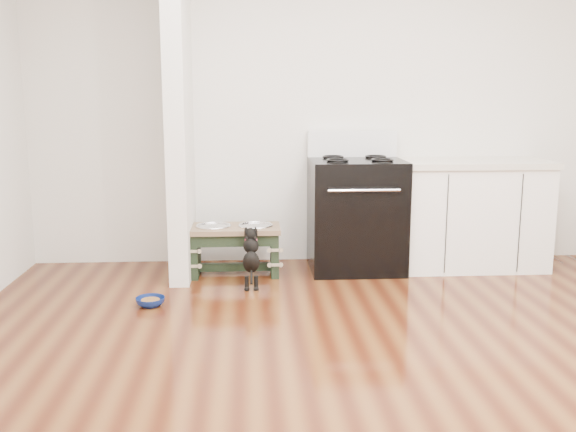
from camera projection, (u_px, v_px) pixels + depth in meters
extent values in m
plane|color=#3F180B|center=(375.00, 382.00, 3.28)|extent=(5.00, 5.00, 0.00)
plane|color=silver|center=(323.00, 106.00, 5.48)|extent=(5.00, 0.00, 5.00)
cube|color=silver|center=(179.00, 107.00, 5.02)|extent=(0.15, 0.80, 2.70)
cube|color=black|center=(356.00, 215.00, 5.32)|extent=(0.76, 0.65, 0.92)
cube|color=black|center=(362.00, 230.00, 5.03)|extent=(0.58, 0.02, 0.50)
cylinder|color=silver|center=(364.00, 190.00, 4.93)|extent=(0.56, 0.02, 0.02)
cube|color=white|center=(352.00, 144.00, 5.49)|extent=(0.76, 0.08, 0.22)
torus|color=black|center=(338.00, 160.00, 5.09)|extent=(0.18, 0.18, 0.02)
torus|color=black|center=(382.00, 160.00, 5.11)|extent=(0.18, 0.18, 0.02)
torus|color=black|center=(333.00, 157.00, 5.36)|extent=(0.18, 0.18, 0.02)
torus|color=black|center=(376.00, 157.00, 5.38)|extent=(0.18, 0.18, 0.02)
cube|color=white|center=(470.00, 217.00, 5.41)|extent=(1.20, 0.60, 0.86)
cube|color=beige|center=(473.00, 163.00, 5.33)|extent=(1.24, 0.64, 0.05)
cube|color=black|center=(479.00, 268.00, 5.23)|extent=(1.20, 0.06, 0.10)
cube|color=black|center=(196.00, 253.00, 5.19)|extent=(0.06, 0.35, 0.36)
cube|color=black|center=(274.00, 252.00, 5.23)|extent=(0.06, 0.35, 0.36)
cube|color=black|center=(234.00, 241.00, 5.03)|extent=(0.58, 0.03, 0.09)
cube|color=black|center=(235.00, 267.00, 5.23)|extent=(0.58, 0.06, 0.06)
cube|color=brown|center=(235.00, 229.00, 5.17)|extent=(0.73, 0.39, 0.04)
cylinder|color=silver|center=(214.00, 229.00, 5.16)|extent=(0.25, 0.25, 0.04)
cylinder|color=silver|center=(256.00, 228.00, 5.18)|extent=(0.25, 0.25, 0.04)
torus|color=silver|center=(213.00, 226.00, 5.16)|extent=(0.28, 0.28, 0.02)
torus|color=silver|center=(256.00, 225.00, 5.18)|extent=(0.28, 0.28, 0.02)
cylinder|color=black|center=(247.00, 283.00, 4.80)|extent=(0.03, 0.03, 0.11)
cylinder|color=black|center=(256.00, 283.00, 4.80)|extent=(0.03, 0.03, 0.11)
sphere|color=black|center=(247.00, 289.00, 4.80)|extent=(0.04, 0.04, 0.04)
sphere|color=black|center=(256.00, 289.00, 4.80)|extent=(0.04, 0.04, 0.04)
ellipsoid|color=black|center=(251.00, 262.00, 4.84)|extent=(0.13, 0.30, 0.26)
sphere|color=black|center=(251.00, 246.00, 4.92)|extent=(0.12, 0.12, 0.12)
sphere|color=black|center=(251.00, 235.00, 4.94)|extent=(0.10, 0.10, 0.10)
sphere|color=black|center=(246.00, 233.00, 5.00)|extent=(0.04, 0.04, 0.04)
sphere|color=black|center=(255.00, 233.00, 5.01)|extent=(0.04, 0.04, 0.04)
cylinder|color=black|center=(251.00, 277.00, 4.75)|extent=(0.02, 0.08, 0.10)
torus|color=#DB405A|center=(251.00, 240.00, 4.93)|extent=(0.10, 0.06, 0.09)
imported|color=#0C1B55|center=(150.00, 302.00, 4.45)|extent=(0.20, 0.20, 0.06)
cylinder|color=#563C18|center=(150.00, 301.00, 4.44)|extent=(0.13, 0.13, 0.03)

